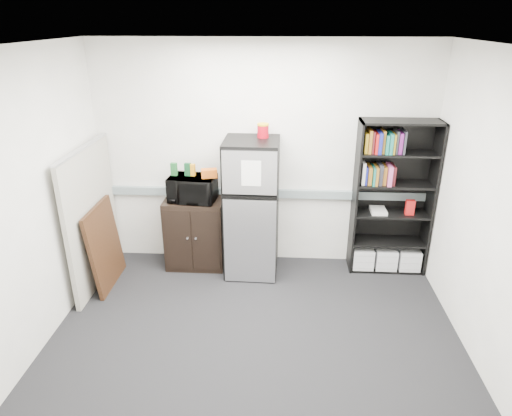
# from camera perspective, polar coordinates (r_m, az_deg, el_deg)

# --- Properties ---
(floor) EXTENTS (4.00, 4.00, 0.00)m
(floor) POSITION_cam_1_polar(r_m,az_deg,el_deg) (4.55, -0.24, -16.80)
(floor) COLOR black
(floor) RESTS_ON ground
(wall_back) EXTENTS (4.00, 0.02, 2.70)m
(wall_back) POSITION_cam_1_polar(r_m,az_deg,el_deg) (5.47, 0.90, 6.38)
(wall_back) COLOR silver
(wall_back) RESTS_ON floor
(wall_right) EXTENTS (0.02, 3.50, 2.70)m
(wall_right) POSITION_cam_1_polar(r_m,az_deg,el_deg) (4.21, 28.00, -1.59)
(wall_right) COLOR silver
(wall_right) RESTS_ON floor
(wall_left) EXTENTS (0.02, 3.50, 2.70)m
(wall_left) POSITION_cam_1_polar(r_m,az_deg,el_deg) (4.42, -27.09, -0.31)
(wall_left) COLOR silver
(wall_left) RESTS_ON floor
(ceiling) EXTENTS (4.00, 3.50, 0.02)m
(ceiling) POSITION_cam_1_polar(r_m,az_deg,el_deg) (3.51, -0.32, 19.55)
(ceiling) COLOR white
(ceiling) RESTS_ON wall_back
(electrical_raceway) EXTENTS (3.92, 0.05, 0.10)m
(electrical_raceway) POSITION_cam_1_polar(r_m,az_deg,el_deg) (5.59, 0.86, 1.86)
(electrical_raceway) COLOR gray
(electrical_raceway) RESTS_ON wall_back
(wall_note) EXTENTS (0.14, 0.00, 0.10)m
(wall_note) POSITION_cam_1_polar(r_m,az_deg,el_deg) (5.44, -2.81, 8.44)
(wall_note) COLOR white
(wall_note) RESTS_ON wall_back
(bookshelf) EXTENTS (0.90, 0.34, 1.85)m
(bookshelf) POSITION_cam_1_polar(r_m,az_deg,el_deg) (5.59, 16.65, 1.01)
(bookshelf) COLOR black
(bookshelf) RESTS_ON floor
(cubicle_partition) EXTENTS (0.06, 1.30, 1.62)m
(cubicle_partition) POSITION_cam_1_polar(r_m,az_deg,el_deg) (5.46, -19.82, -1.09)
(cubicle_partition) COLOR gray
(cubicle_partition) RESTS_ON floor
(cabinet) EXTENTS (0.70, 0.47, 0.88)m
(cabinet) POSITION_cam_1_polar(r_m,az_deg,el_deg) (5.67, -7.59, -3.12)
(cabinet) COLOR black
(cabinet) RESTS_ON floor
(microwave) EXTENTS (0.57, 0.41, 0.30)m
(microwave) POSITION_cam_1_polar(r_m,az_deg,el_deg) (5.42, -7.94, 2.42)
(microwave) COLOR black
(microwave) RESTS_ON cabinet
(snack_box_a) EXTENTS (0.08, 0.06, 0.15)m
(snack_box_a) POSITION_cam_1_polar(r_m,az_deg,el_deg) (5.43, -10.21, 4.80)
(snack_box_a) COLOR #175122
(snack_box_a) RESTS_ON microwave
(snack_box_b) EXTENTS (0.07, 0.06, 0.15)m
(snack_box_b) POSITION_cam_1_polar(r_m,az_deg,el_deg) (5.39, -8.53, 4.79)
(snack_box_b) COLOR #0D391C
(snack_box_b) RESTS_ON microwave
(snack_box_c) EXTENTS (0.08, 0.06, 0.14)m
(snack_box_c) POSITION_cam_1_polar(r_m,az_deg,el_deg) (5.38, -7.99, 4.73)
(snack_box_c) COLOR orange
(snack_box_c) RESTS_ON microwave
(snack_bag) EXTENTS (0.20, 0.14, 0.10)m
(snack_bag) POSITION_cam_1_polar(r_m,az_deg,el_deg) (5.31, -5.88, 4.34)
(snack_bag) COLOR #D45B15
(snack_bag) RESTS_ON microwave
(refrigerator) EXTENTS (0.63, 0.66, 1.64)m
(refrigerator) POSITION_cam_1_polar(r_m,az_deg,el_deg) (5.35, -0.56, -0.06)
(refrigerator) COLOR black
(refrigerator) RESTS_ON floor
(coffee_can) EXTENTS (0.13, 0.13, 0.18)m
(coffee_can) POSITION_cam_1_polar(r_m,az_deg,el_deg) (5.18, 0.88, 9.77)
(coffee_can) COLOR #A30715
(coffee_can) RESTS_ON refrigerator
(framed_poster) EXTENTS (0.14, 0.76, 0.97)m
(framed_poster) POSITION_cam_1_polar(r_m,az_deg,el_deg) (5.49, -18.36, -4.54)
(framed_poster) COLOR black
(framed_poster) RESTS_ON floor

